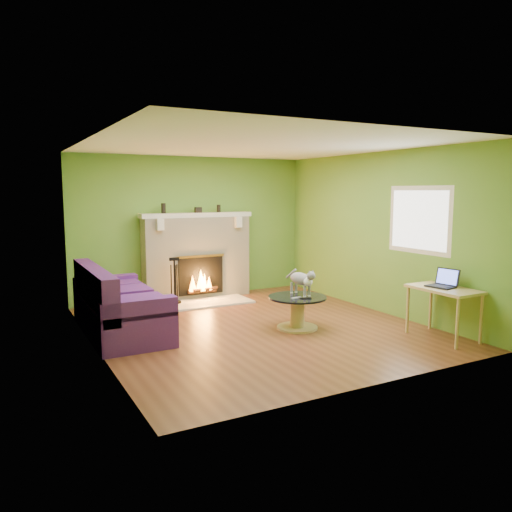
{
  "coord_description": "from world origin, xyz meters",
  "views": [
    {
      "loc": [
        -3.36,
        -6.23,
        1.97
      ],
      "look_at": [
        0.21,
        0.4,
        0.99
      ],
      "focal_mm": 35.0,
      "sensor_mm": 36.0,
      "label": 1
    }
  ],
  "objects_px": {
    "desk": "(444,294)",
    "cat": "(300,282)",
    "sofa": "(116,307)",
    "coffee_table": "(297,310)"
  },
  "relations": [
    {
      "from": "sofa",
      "to": "coffee_table",
      "type": "xyz_separation_m",
      "value": [
        2.34,
        -1.0,
        -0.09
      ]
    },
    {
      "from": "sofa",
      "to": "desk",
      "type": "relative_size",
      "value": 2.26
    },
    {
      "from": "sofa",
      "to": "cat",
      "type": "relative_size",
      "value": 3.34
    },
    {
      "from": "sofa",
      "to": "cat",
      "type": "bearing_deg",
      "value": -21.49
    },
    {
      "from": "sofa",
      "to": "coffee_table",
      "type": "height_order",
      "value": "sofa"
    },
    {
      "from": "sofa",
      "to": "desk",
      "type": "xyz_separation_m",
      "value": [
        3.81,
        -2.33,
        0.24
      ]
    },
    {
      "from": "desk",
      "to": "cat",
      "type": "bearing_deg",
      "value": 135.19
    },
    {
      "from": "sofa",
      "to": "cat",
      "type": "xyz_separation_m",
      "value": [
        2.42,
        -0.95,
        0.3
      ]
    },
    {
      "from": "desk",
      "to": "sofa",
      "type": "bearing_deg",
      "value": 148.54
    },
    {
      "from": "sofa",
      "to": "coffee_table",
      "type": "bearing_deg",
      "value": -23.19
    }
  ]
}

